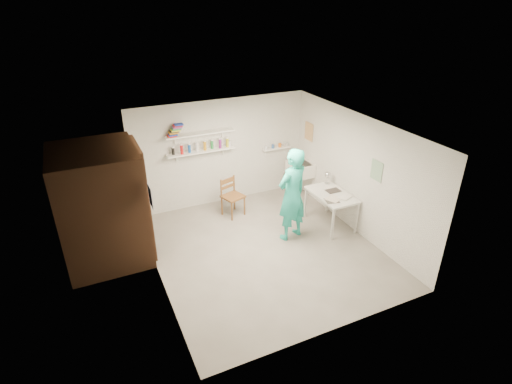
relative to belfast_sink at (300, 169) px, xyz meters
name	(u,v)px	position (x,y,z in m)	size (l,w,h in m)	color
floor	(265,250)	(-1.75, -1.70, -0.71)	(4.00, 4.50, 0.02)	slate
ceiling	(266,128)	(-1.75, -1.70, 1.71)	(4.00, 4.50, 0.02)	silver
wall_back	(221,152)	(-1.75, 0.56, 0.50)	(4.00, 0.02, 2.40)	silver
wall_front	(340,264)	(-1.75, -3.96, 0.50)	(4.00, 0.02, 2.40)	silver
wall_left	(152,218)	(-3.76, -1.70, 0.50)	(0.02, 4.50, 2.40)	silver
wall_right	(357,174)	(0.26, -1.70, 0.50)	(0.02, 4.50, 2.40)	silver
doorway_recess	(143,200)	(-3.74, -0.65, 0.30)	(0.02, 0.90, 2.00)	black
corridor_box	(101,206)	(-4.45, -0.65, 0.35)	(1.40, 1.50, 2.10)	brown
door_lintel	(136,146)	(-3.72, -0.65, 1.35)	(0.06, 1.05, 0.10)	brown
door_jamb_near	(149,212)	(-3.72, -1.15, 0.30)	(0.06, 0.10, 2.00)	brown
door_jamb_far	(139,189)	(-3.72, -0.15, 0.30)	(0.06, 0.10, 2.00)	brown
shelf_lower	(201,151)	(-2.25, 0.43, 0.65)	(1.50, 0.22, 0.03)	white
shelf_upper	(200,133)	(-2.25, 0.43, 1.05)	(1.50, 0.22, 0.03)	white
ledge_shelf	(276,148)	(-0.40, 0.47, 0.42)	(0.70, 0.14, 0.03)	white
poster_left	(150,196)	(-3.74, -1.65, 0.85)	(0.01, 0.28, 0.36)	#334C7F
poster_right_a	(309,132)	(0.24, 0.10, 0.85)	(0.01, 0.34, 0.42)	#995933
poster_right_b	(377,171)	(0.24, -2.25, 0.80)	(0.01, 0.30, 0.38)	#3F724C
belfast_sink	(300,169)	(0.00, 0.00, 0.00)	(0.48, 0.60, 0.30)	white
man	(292,195)	(-1.08, -1.50, 0.24)	(0.69, 0.45, 1.88)	#22AE9C
wall_clock	(290,175)	(-1.02, -1.29, 0.55)	(0.34, 0.34, 0.04)	#FBF1AB
wooden_chair	(233,197)	(-1.79, -0.21, -0.25)	(0.42, 0.40, 0.90)	brown
work_table	(330,209)	(-0.11, -1.44, -0.33)	(0.66, 1.10, 0.73)	silver
desk_lamp	(328,174)	(0.07, -1.01, 0.25)	(0.14, 0.14, 0.14)	silver
spray_cans	(201,147)	(-2.25, 0.43, 0.75)	(1.29, 0.06, 0.17)	black
book_stack	(175,130)	(-2.77, 0.43, 1.19)	(0.34, 0.14, 0.25)	red
ledge_pots	(276,146)	(-0.40, 0.47, 0.48)	(0.48, 0.07, 0.09)	silver
papers	(332,193)	(-0.11, -1.44, 0.04)	(0.30, 0.22, 0.02)	silver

